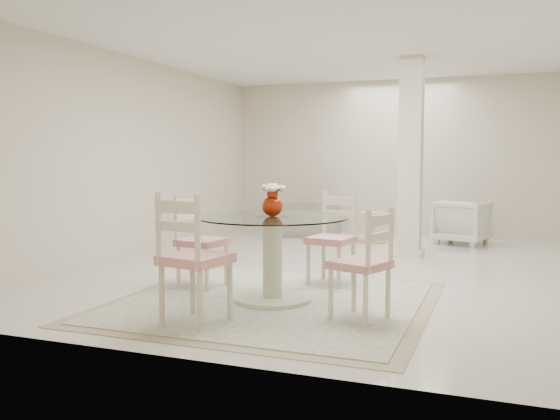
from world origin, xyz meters
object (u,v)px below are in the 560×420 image
(dining_chair_east, at_px, (367,256))
(side_table, at_px, (372,228))
(dining_chair_south, at_px, (190,249))
(recliner_taupe, at_px, (311,217))
(column, at_px, (411,158))
(armchair_white, at_px, (462,222))
(red_vase, at_px, (272,200))
(dining_table, at_px, (272,259))
(dining_chair_west, at_px, (197,234))
(dining_chair_north, at_px, (334,231))

(dining_chair_east, distance_m, side_table, 4.69)
(dining_chair_south, relative_size, recliner_taupe, 1.20)
(dining_chair_east, bearing_deg, dining_chair_south, -42.92)
(column, height_order, side_table, column)
(dining_chair_south, distance_m, armchair_white, 5.83)
(red_vase, bearing_deg, side_table, 89.24)
(dining_table, relative_size, side_table, 2.87)
(dining_chair_west, xyz_separation_m, side_table, (1.02, 3.93, -0.34))
(dining_chair_west, distance_m, side_table, 4.08)
(armchair_white, distance_m, side_table, 1.40)
(column, height_order, dining_chair_east, column)
(red_vase, relative_size, dining_chair_south, 0.25)
(dining_chair_north, relative_size, armchair_white, 1.43)
(dining_chair_north, xyz_separation_m, dining_chair_south, (-0.65, -1.94, 0.05))
(recliner_taupe, relative_size, armchair_white, 1.31)
(dining_table, height_order, dining_chair_north, dining_chair_north)
(dining_table, relative_size, red_vase, 4.64)
(dining_table, height_order, dining_chair_west, dining_chair_west)
(armchair_white, bearing_deg, dining_table, 89.53)
(column, xyz_separation_m, dining_table, (-0.80, -3.13, -0.94))
(side_table, bearing_deg, red_vase, -90.76)
(dining_table, bearing_deg, dining_chair_north, 71.42)
(column, xyz_separation_m, armchair_white, (0.61, 1.46, -1.01))
(red_vase, bearing_deg, armchair_white, 72.94)
(column, relative_size, armchair_white, 3.56)
(dining_chair_west, bearing_deg, dining_chair_north, -55.33)
(dining_chair_west, relative_size, armchair_white, 1.41)
(column, bearing_deg, dining_chair_north, -102.48)
(dining_chair_north, bearing_deg, recliner_taupe, 121.39)
(side_table, bearing_deg, dining_chair_east, -78.88)
(dining_chair_east, height_order, dining_chair_north, dining_chair_north)
(dining_chair_east, relative_size, armchair_white, 1.37)
(red_vase, xyz_separation_m, side_table, (0.06, 4.26, -0.73))
(dining_chair_east, bearing_deg, dining_chair_north, -133.25)
(dining_table, xyz_separation_m, dining_chair_east, (0.96, -0.34, 0.14))
(dining_chair_north, relative_size, dining_chair_south, 0.91)
(dining_chair_north, bearing_deg, dining_chair_south, -98.25)
(dining_chair_south, bearing_deg, red_vase, -98.21)
(dining_chair_north, xyz_separation_m, side_table, (-0.27, 3.29, -0.34))
(dining_chair_east, bearing_deg, armchair_white, -164.48)
(dining_chair_north, xyz_separation_m, dining_chair_west, (-1.29, -0.64, -0.01))
(dining_chair_south, height_order, side_table, dining_chair_south)
(column, relative_size, side_table, 5.54)
(side_table, bearing_deg, dining_chair_south, -94.20)
(column, bearing_deg, side_table, 123.45)
(dining_table, xyz_separation_m, armchair_white, (1.41, 4.59, -0.07))
(recliner_taupe, bearing_deg, dining_chair_north, 101.58)
(dining_chair_north, distance_m, dining_chair_west, 1.44)
(dining_chair_north, height_order, recliner_taupe, dining_chair_north)
(dining_table, relative_size, dining_chair_south, 1.18)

